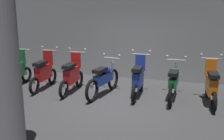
{
  "coord_description": "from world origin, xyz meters",
  "views": [
    {
      "loc": [
        1.9,
        -6.63,
        2.61
      ],
      "look_at": [
        -0.26,
        0.74,
        0.75
      ],
      "focal_mm": 43.76,
      "sensor_mm": 36.0,
      "label": 1
    }
  ],
  "objects_px": {
    "motorbike_slot_2": "(72,75)",
    "motorbike_slot_0": "(16,71)",
    "motorbike_slot_1": "(44,72)",
    "motorbike_slot_4": "(138,78)",
    "motorbike_slot_6": "(211,85)",
    "support_pillar": "(2,73)",
    "motorbike_slot_3": "(104,79)",
    "motorbike_slot_5": "(174,82)"
  },
  "relations": [
    {
      "from": "motorbike_slot_2",
      "to": "motorbike_slot_4",
      "type": "distance_m",
      "value": 1.99
    },
    {
      "from": "motorbike_slot_1",
      "to": "motorbike_slot_6",
      "type": "relative_size",
      "value": 1.0
    },
    {
      "from": "motorbike_slot_2",
      "to": "support_pillar",
      "type": "relative_size",
      "value": 0.55
    },
    {
      "from": "motorbike_slot_2",
      "to": "motorbike_slot_5",
      "type": "relative_size",
      "value": 0.86
    },
    {
      "from": "motorbike_slot_0",
      "to": "motorbike_slot_2",
      "type": "height_order",
      "value": "motorbike_slot_2"
    },
    {
      "from": "motorbike_slot_3",
      "to": "motorbike_slot_5",
      "type": "relative_size",
      "value": 0.99
    },
    {
      "from": "motorbike_slot_2",
      "to": "support_pillar",
      "type": "height_order",
      "value": "support_pillar"
    },
    {
      "from": "motorbike_slot_2",
      "to": "motorbike_slot_5",
      "type": "xyz_separation_m",
      "value": [
        2.98,
        0.25,
        -0.04
      ]
    },
    {
      "from": "motorbike_slot_0",
      "to": "support_pillar",
      "type": "height_order",
      "value": "support_pillar"
    },
    {
      "from": "motorbike_slot_4",
      "to": "motorbike_slot_6",
      "type": "bearing_deg",
      "value": -2.58
    },
    {
      "from": "motorbike_slot_2",
      "to": "motorbike_slot_4",
      "type": "height_order",
      "value": "same"
    },
    {
      "from": "motorbike_slot_1",
      "to": "motorbike_slot_4",
      "type": "height_order",
      "value": "same"
    },
    {
      "from": "motorbike_slot_5",
      "to": "support_pillar",
      "type": "distance_m",
      "value": 4.76
    },
    {
      "from": "motorbike_slot_3",
      "to": "motorbike_slot_4",
      "type": "xyz_separation_m",
      "value": [
        0.99,
        0.19,
        0.04
      ]
    },
    {
      "from": "motorbike_slot_1",
      "to": "motorbike_slot_2",
      "type": "distance_m",
      "value": 0.99
    },
    {
      "from": "motorbike_slot_2",
      "to": "motorbike_slot_6",
      "type": "relative_size",
      "value": 1.0
    },
    {
      "from": "motorbike_slot_1",
      "to": "motorbike_slot_6",
      "type": "xyz_separation_m",
      "value": [
        4.96,
        0.04,
        0.0
      ]
    },
    {
      "from": "motorbike_slot_6",
      "to": "support_pillar",
      "type": "height_order",
      "value": "support_pillar"
    },
    {
      "from": "motorbike_slot_2",
      "to": "motorbike_slot_0",
      "type": "bearing_deg",
      "value": 179.86
    },
    {
      "from": "motorbike_slot_1",
      "to": "motorbike_slot_4",
      "type": "bearing_deg",
      "value": 2.4
    },
    {
      "from": "motorbike_slot_1",
      "to": "motorbike_slot_4",
      "type": "relative_size",
      "value": 1.0
    },
    {
      "from": "motorbike_slot_1",
      "to": "motorbike_slot_3",
      "type": "bearing_deg",
      "value": -1.83
    },
    {
      "from": "motorbike_slot_3",
      "to": "motorbike_slot_2",
      "type": "bearing_deg",
      "value": 179.98
    },
    {
      "from": "motorbike_slot_3",
      "to": "motorbike_slot_6",
      "type": "height_order",
      "value": "motorbike_slot_6"
    },
    {
      "from": "motorbike_slot_0",
      "to": "motorbike_slot_6",
      "type": "bearing_deg",
      "value": 0.91
    },
    {
      "from": "motorbike_slot_0",
      "to": "motorbike_slot_2",
      "type": "relative_size",
      "value": 1.0
    },
    {
      "from": "motorbike_slot_0",
      "to": "support_pillar",
      "type": "distance_m",
      "value": 4.5
    },
    {
      "from": "motorbike_slot_2",
      "to": "motorbike_slot_4",
      "type": "xyz_separation_m",
      "value": [
        1.98,
        0.19,
        0.0
      ]
    },
    {
      "from": "motorbike_slot_1",
      "to": "support_pillar",
      "type": "distance_m",
      "value": 4.1
    },
    {
      "from": "motorbike_slot_0",
      "to": "support_pillar",
      "type": "bearing_deg",
      "value": -56.4
    },
    {
      "from": "motorbike_slot_6",
      "to": "motorbike_slot_2",
      "type": "bearing_deg",
      "value": -178.57
    },
    {
      "from": "motorbike_slot_3",
      "to": "motorbike_slot_6",
      "type": "distance_m",
      "value": 2.97
    },
    {
      "from": "motorbike_slot_1",
      "to": "motorbike_slot_0",
      "type": "bearing_deg",
      "value": -176.64
    },
    {
      "from": "motorbike_slot_3",
      "to": "support_pillar",
      "type": "xyz_separation_m",
      "value": [
        -0.55,
        -3.65,
        1.03
      ]
    },
    {
      "from": "motorbike_slot_2",
      "to": "motorbike_slot_5",
      "type": "bearing_deg",
      "value": 4.77
    },
    {
      "from": "motorbike_slot_6",
      "to": "motorbike_slot_1",
      "type": "bearing_deg",
      "value": -179.59
    },
    {
      "from": "motorbike_slot_2",
      "to": "motorbike_slot_3",
      "type": "distance_m",
      "value": 1.0
    },
    {
      "from": "motorbike_slot_3",
      "to": "motorbike_slot_5",
      "type": "bearing_deg",
      "value": 7.17
    },
    {
      "from": "motorbike_slot_0",
      "to": "support_pillar",
      "type": "relative_size",
      "value": 0.55
    },
    {
      "from": "motorbike_slot_5",
      "to": "motorbike_slot_6",
      "type": "bearing_deg",
      "value": -8.61
    },
    {
      "from": "motorbike_slot_1",
      "to": "motorbike_slot_6",
      "type": "height_order",
      "value": "same"
    },
    {
      "from": "motorbike_slot_0",
      "to": "motorbike_slot_4",
      "type": "distance_m",
      "value": 3.97
    }
  ]
}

